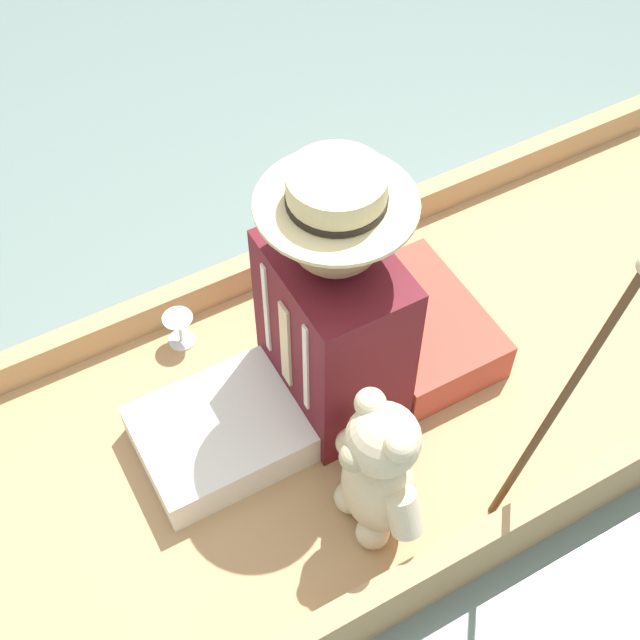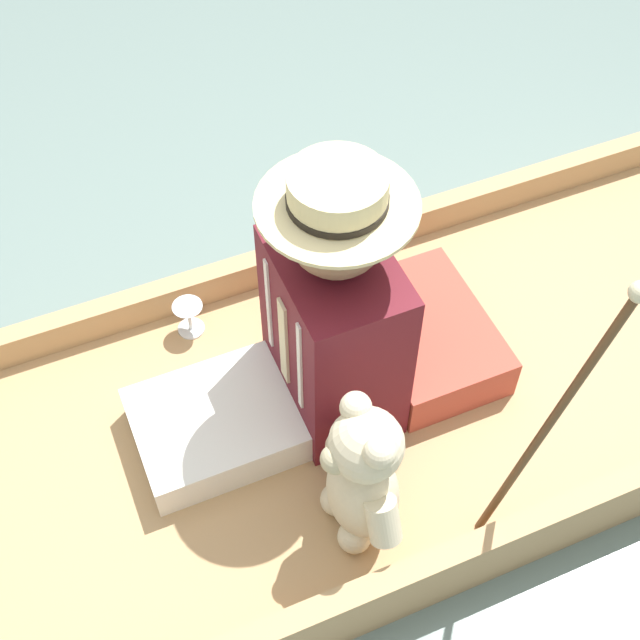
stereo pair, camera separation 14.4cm
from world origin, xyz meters
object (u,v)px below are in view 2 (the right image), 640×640
object	(u,v)px
seated_person	(312,332)
wine_glass	(188,313)
teddy_bear	(362,477)
walking_cane	(563,404)

from	to	relation	value
seated_person	wine_glass	distance (m)	0.50
teddy_bear	walking_cane	bearing A→B (deg)	-109.17
teddy_bear	wine_glass	size ratio (longest dim) A/B	4.42
wine_glass	teddy_bear	bearing A→B (deg)	-164.61
teddy_bear	wine_glass	world-z (taller)	teddy_bear
wine_glass	walking_cane	size ratio (longest dim) A/B	0.13
seated_person	walking_cane	bearing A→B (deg)	-145.50
wine_glass	walking_cane	distance (m)	1.13
teddy_bear	seated_person	bearing A→B (deg)	-4.55
seated_person	wine_glass	world-z (taller)	seated_person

